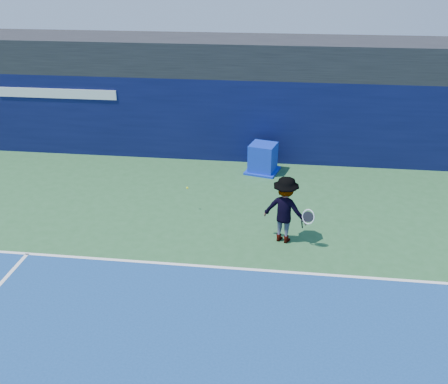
# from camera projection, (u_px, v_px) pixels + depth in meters

# --- Properties ---
(ground) EXTENTS (80.00, 80.00, 0.00)m
(ground) POSITION_uv_depth(u_px,v_px,m) (202.00, 356.00, 9.42)
(ground) COLOR #295B30
(ground) RESTS_ON ground
(baseline) EXTENTS (24.00, 0.10, 0.01)m
(baseline) POSITION_uv_depth(u_px,v_px,m) (222.00, 267.00, 12.12)
(baseline) COLOR white
(baseline) RESTS_ON ground
(stadium_band) EXTENTS (36.00, 3.00, 1.20)m
(stadium_band) POSITION_uv_depth(u_px,v_px,m) (252.00, 55.00, 18.22)
(stadium_band) COLOR black
(stadium_band) RESTS_ON back_wall_assembly
(back_wall_assembly) EXTENTS (36.00, 1.03, 3.00)m
(back_wall_assembly) POSITION_uv_depth(u_px,v_px,m) (248.00, 119.00, 18.22)
(back_wall_assembly) COLOR #0A0F39
(back_wall_assembly) RESTS_ON ground
(equipment_cart) EXTENTS (1.29, 1.29, 1.02)m
(equipment_cart) POSITION_uv_depth(u_px,v_px,m) (263.00, 159.00, 17.39)
(equipment_cart) COLOR #0D27B8
(equipment_cart) RESTS_ON ground
(tennis_player) EXTENTS (1.42, 1.02, 1.82)m
(tennis_player) POSITION_uv_depth(u_px,v_px,m) (285.00, 210.00, 12.93)
(tennis_player) COLOR white
(tennis_player) RESTS_ON ground
(tennis_ball) EXTENTS (0.06, 0.06, 0.06)m
(tennis_ball) POSITION_uv_depth(u_px,v_px,m) (187.00, 188.00, 14.56)
(tennis_ball) COLOR #D2DB18
(tennis_ball) RESTS_ON ground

